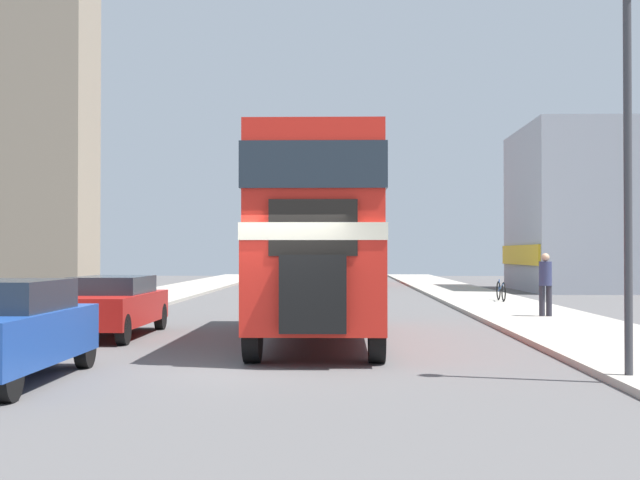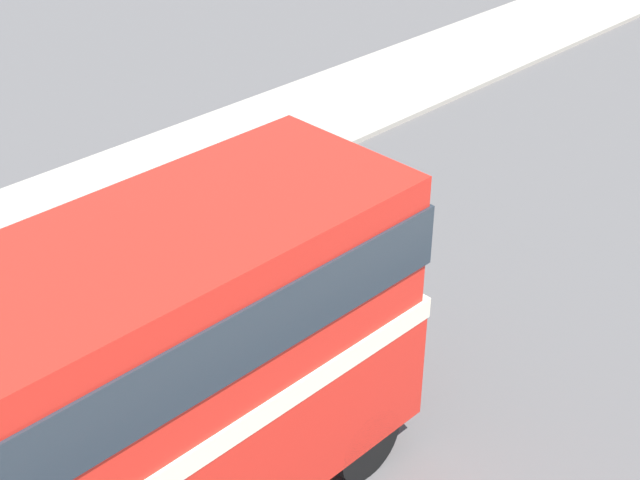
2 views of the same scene
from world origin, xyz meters
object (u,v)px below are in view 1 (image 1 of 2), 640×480
Objects in this scene: double_decker_bus at (320,227)px; car_parked_near at (2,330)px; car_parked_mid at (111,305)px; bicycle_on_pavement at (501,291)px; street_lamp at (628,109)px; church_tower at (51,6)px; bus_distant at (353,244)px; pedestrian_walking at (545,281)px.

car_parked_near is (-4.47, -6.41, -1.68)m from double_decker_bus.
double_decker_bus is 2.33× the size of car_parked_near.
car_parked_mid is at bearing 92.05° from car_parked_near.
car_parked_mid is at bearing -130.30° from bicycle_on_pavement.
church_tower reaches higher than street_lamp.
bus_distant reaches higher than double_decker_bus.
church_tower is (-18.10, -2.03, 14.23)m from bus_distant.
church_tower is (-12.18, 32.67, 15.96)m from car_parked_mid.
pedestrian_walking is at bearing -50.16° from church_tower.
bicycle_on_pavement is 0.05× the size of church_tower.
pedestrian_walking is 12.48m from street_lamp.
car_parked_near is 0.92× the size of car_parked_mid.
street_lamp reaches higher than bus_distant.
car_parked_near reaches higher than car_parked_mid.
double_decker_bus is 1.69× the size of street_lamp.
bicycle_on_pavement is (5.18, -21.61, -1.96)m from bus_distant.
bus_distant is 1.70× the size of street_lamp.
street_lamp is (-1.57, -12.06, 2.84)m from pedestrian_walking.
pedestrian_walking is (10.89, 5.02, 0.40)m from car_parked_mid.
car_parked_mid is 17.17m from bicycle_on_pavement.
pedestrian_walking reaches higher than car_parked_near.
church_tower reaches higher than pedestrian_walking.
church_tower reaches higher than bicycle_on_pavement.
bicycle_on_pavement is at bearing 65.29° from double_decker_bus.
street_lamp is at bearing -95.05° from bicycle_on_pavement.
bus_distant is 42.28m from car_parked_near.
pedestrian_walking is at bearing 82.59° from street_lamp.
double_decker_bus is at bearing -9.11° from car_parked_mid.
bus_distant is (1.19, 35.46, 0.00)m from double_decker_bus.
pedestrian_walking is (4.97, -29.68, -1.33)m from bus_distant.
church_tower is (-12.44, 39.83, 15.91)m from car_parked_near.
car_parked_mid is (-4.73, 0.76, -1.73)m from double_decker_bus.
bus_distant is 35.24m from car_parked_mid.
car_parked_mid is at bearing -99.68° from bus_distant.
bus_distant is 0.30× the size of church_tower.
bicycle_on_pavement is (11.10, 13.09, -0.23)m from car_parked_mid.
double_decker_bus is 15.37m from bicycle_on_pavement.
church_tower reaches higher than car_parked_near.
car_parked_mid is (-0.26, 7.16, -0.05)m from car_parked_near.
double_decker_bus is 1.00× the size of bus_distant.
double_decker_bus reaches higher than car_parked_near.
bicycle_on_pavement is (0.21, 8.07, -0.63)m from pedestrian_walking.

